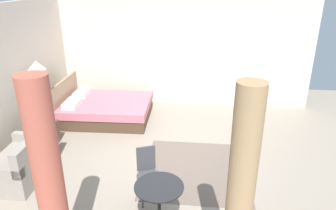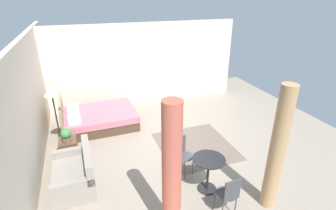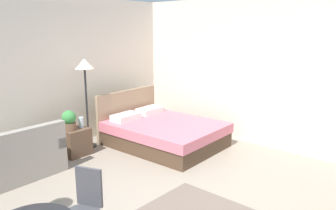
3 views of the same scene
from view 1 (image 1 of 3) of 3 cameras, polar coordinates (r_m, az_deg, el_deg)
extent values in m
cube|color=gray|center=(6.16, 0.87, -9.58)|extent=(8.84, 9.64, 0.02)
cube|color=beige|center=(8.35, 2.85, 9.57)|extent=(0.12, 6.64, 2.82)
cube|color=#66564C|center=(5.82, 5.08, -11.64)|extent=(1.98, 1.86, 0.01)
cube|color=#473323|center=(7.83, -10.97, -1.49)|extent=(1.64, 2.08, 0.28)
cube|color=#C66675|center=(7.74, -11.09, 0.08)|extent=(1.68, 2.12, 0.18)
cube|color=#997F60|center=(8.04, -18.35, 1.05)|extent=(1.63, 0.11, 0.98)
cube|color=white|center=(7.61, -17.16, 0.32)|extent=(0.58, 0.34, 0.12)
cube|color=white|center=(8.21, -15.50, 2.11)|extent=(0.58, 0.34, 0.12)
cube|color=gray|center=(6.09, -25.44, -10.18)|extent=(1.30, 0.83, 0.39)
cube|color=gray|center=(5.73, -23.24, -7.07)|extent=(1.29, 0.17, 0.44)
cube|color=gray|center=(6.38, -23.39, -5.43)|extent=(0.16, 0.80, 0.16)
cube|color=brown|center=(6.93, -21.58, -5.03)|extent=(0.46, 0.41, 0.49)
cylinder|color=brown|center=(6.73, -22.29, -3.07)|extent=(0.22, 0.22, 0.13)
sphere|color=#387F3D|center=(6.66, -22.50, -1.76)|extent=(0.24, 0.24, 0.24)
cylinder|color=silver|center=(6.87, -21.26, -2.06)|extent=(0.09, 0.09, 0.20)
cylinder|color=black|center=(7.44, -21.21, -5.10)|extent=(0.29, 0.29, 0.02)
cylinder|color=black|center=(7.15, -22.04, 0.30)|extent=(0.04, 0.04, 1.49)
cone|color=beige|center=(6.90, -23.03, 6.76)|extent=(0.35, 0.35, 0.18)
cylinder|color=black|center=(4.39, -1.65, -18.66)|extent=(0.05, 0.05, 0.73)
cylinder|color=black|center=(4.15, -1.70, -14.74)|extent=(0.65, 0.65, 0.02)
cylinder|color=#3F3F44|center=(4.86, -4.74, -16.19)|extent=(0.02, 0.02, 0.45)
cylinder|color=#3F3F44|center=(4.90, -1.69, -15.73)|extent=(0.02, 0.02, 0.45)
cylinder|color=#3F3F44|center=(5.06, -5.32, -14.44)|extent=(0.02, 0.02, 0.45)
cylinder|color=#3F3F44|center=(5.10, -2.41, -14.02)|extent=(0.02, 0.02, 0.45)
cylinder|color=#3F3F44|center=(4.83, -3.61, -12.86)|extent=(0.47, 0.47, 0.02)
cube|color=#3F3F44|center=(4.84, -4.07, -9.74)|extent=(0.14, 0.28, 0.41)
cylinder|color=tan|center=(3.28, 13.05, -16.50)|extent=(0.27, 0.27, 2.43)
cylinder|color=#C15B47|center=(3.59, -20.85, -13.71)|extent=(0.30, 0.30, 2.43)
camera|label=2|loc=(2.71, -96.99, 9.31)|focal=27.70mm
camera|label=3|loc=(3.08, 42.72, -2.75)|focal=35.53mm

